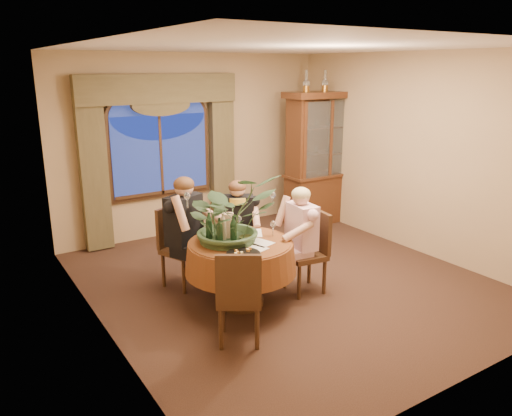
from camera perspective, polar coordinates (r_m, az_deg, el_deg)
floor at (r=6.33m, az=3.35°, el=-8.30°), size 5.00×5.00×0.00m
wall_back at (r=8.03m, az=-7.07°, el=7.21°), size 4.50×0.00×4.50m
wall_right at (r=7.43m, az=17.81°, el=5.89°), size 0.00×5.00×5.00m
ceiling at (r=5.79m, az=3.82°, el=17.92°), size 5.00×5.00×0.00m
window at (r=7.74m, az=-10.84°, el=5.98°), size 1.62×0.10×1.32m
arched_transom at (r=7.65m, az=-11.14°, el=11.75°), size 1.60×0.06×0.44m
drapery_left at (r=7.40m, az=-18.06°, el=4.10°), size 0.38×0.14×2.32m
drapery_right at (r=8.15m, az=-3.91°, el=5.85°), size 0.38×0.14×2.32m
swag_valance at (r=7.57m, az=-10.99°, el=13.23°), size 2.45×0.16×0.42m
dining_table at (r=5.59m, az=-1.74°, el=-7.47°), size 1.46×1.46×0.75m
china_cabinet at (r=8.50m, az=7.58°, el=5.63°), size 1.36×0.54×2.20m
oil_lamp_left at (r=8.13m, az=5.78°, el=14.24°), size 0.11×0.11×0.34m
oil_lamp_center at (r=8.37m, az=7.90°, el=14.22°), size 0.11×0.11×0.34m
oil_lamp_right at (r=8.63m, az=9.90°, el=14.18°), size 0.11×0.11×0.34m
chair_right at (r=5.90m, az=5.61°, el=-5.15°), size 0.47×0.47×0.96m
chair_back_right at (r=6.28m, az=-2.43°, el=-3.79°), size 0.56×0.56×0.96m
chair_back at (r=6.09m, az=-8.39°, el=-4.57°), size 0.55×0.55×0.96m
chair_front_left at (r=4.85m, az=-1.93°, el=-9.92°), size 0.58×0.58×0.96m
person_pink at (r=5.85m, az=5.20°, el=-3.66°), size 0.46×0.49×1.28m
person_back at (r=5.89m, az=-8.18°, el=-3.04°), size 0.66×0.64×1.40m
person_scarf at (r=6.26m, az=-2.12°, el=-2.39°), size 0.59×0.58×1.26m
stoneware_vase at (r=5.47m, az=-3.17°, el=-2.13°), size 0.16×0.16×0.30m
centerpiece_plant at (r=5.32m, az=-3.05°, el=2.80°), size 1.01×1.12×0.88m
olive_bowl at (r=5.46m, az=-1.10°, el=-3.54°), size 0.16×0.16×0.05m
cheese_platter at (r=5.06m, az=-1.46°, el=-5.29°), size 0.35×0.35×0.02m
wine_bottle_0 at (r=5.29m, az=-2.60°, el=-2.59°), size 0.07×0.07×0.33m
wine_bottle_1 at (r=5.22m, az=-4.19°, el=-2.87°), size 0.07×0.07×0.33m
wine_bottle_2 at (r=5.42m, az=-5.39°, el=-2.18°), size 0.07×0.07×0.33m
wine_bottle_3 at (r=5.38m, az=-3.78°, el=-2.31°), size 0.07×0.07×0.33m
tasting_paper_0 at (r=5.41m, az=0.35°, el=-3.95°), size 0.29×0.35×0.00m
tasting_paper_1 at (r=5.71m, az=-0.40°, el=-2.87°), size 0.33×0.36×0.00m
tasting_paper_2 at (r=5.25m, az=-0.43°, el=-4.57°), size 0.29×0.35×0.00m
wine_glass_person_pink at (r=5.60m, az=1.95°, el=-2.34°), size 0.07×0.07×0.18m
wine_glass_person_back at (r=5.63m, az=-5.30°, el=-2.29°), size 0.07×0.07×0.18m
wine_glass_person_scarf at (r=5.81m, az=-1.97°, el=-1.67°), size 0.07×0.07×0.18m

